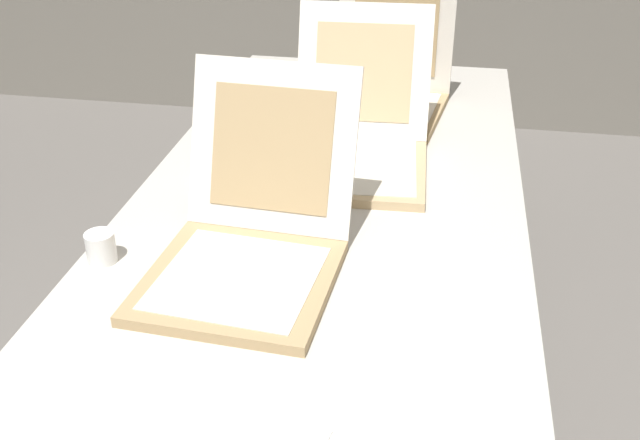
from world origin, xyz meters
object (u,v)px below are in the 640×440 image
(pizza_box_middle, at_px, (356,146))
(cup_white_near_left, at_px, (101,247))
(cup_white_mid, at_px, (226,170))
(cup_white_far, at_px, (286,125))
(pizza_box_front, at_px, (247,248))
(pizza_box_back, at_px, (384,92))
(table, at_px, (324,226))

(pizza_box_middle, height_order, cup_white_near_left, pizza_box_middle)
(cup_white_mid, distance_m, cup_white_far, 0.30)
(pizza_box_middle, bearing_deg, pizza_box_front, -108.05)
(pizza_box_back, relative_size, cup_white_near_left, 6.24)
(cup_white_mid, relative_size, cup_white_near_left, 1.00)
(pizza_box_front, height_order, pizza_box_back, pizza_box_back)
(pizza_box_back, bearing_deg, cup_white_mid, -113.19)
(pizza_box_back, height_order, cup_white_mid, pizza_box_back)
(cup_white_mid, bearing_deg, cup_white_far, 74.59)
(pizza_box_front, distance_m, pizza_box_back, 0.92)
(cup_white_mid, height_order, cup_white_near_left, same)
(table, relative_size, pizza_box_middle, 4.39)
(cup_white_mid, relative_size, cup_white_far, 1.00)
(cup_white_near_left, relative_size, cup_white_far, 1.00)
(cup_white_near_left, bearing_deg, cup_white_far, 71.60)
(pizza_box_back, xyz_separation_m, cup_white_far, (-0.24, -0.25, -0.02))
(cup_white_near_left, bearing_deg, cup_white_mid, 69.38)
(table, relative_size, cup_white_mid, 34.11)
(pizza_box_back, height_order, cup_white_far, pizza_box_back)
(table, distance_m, cup_white_mid, 0.28)
(pizza_box_middle, bearing_deg, table, -102.45)
(pizza_box_middle, distance_m, pizza_box_back, 0.39)
(pizza_box_middle, relative_size, pizza_box_back, 1.25)
(table, relative_size, cup_white_far, 34.11)
(table, height_order, cup_white_mid, cup_white_mid)
(cup_white_near_left, bearing_deg, pizza_box_front, 3.20)
(cup_white_far, bearing_deg, pizza_box_back, 45.71)
(pizza_box_front, xyz_separation_m, pizza_box_back, (0.17, 0.91, 0.00))
(table, bearing_deg, cup_white_mid, 160.76)
(pizza_box_middle, bearing_deg, cup_white_far, 142.57)
(pizza_box_back, bearing_deg, cup_white_far, -126.74)
(table, relative_size, pizza_box_front, 4.40)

